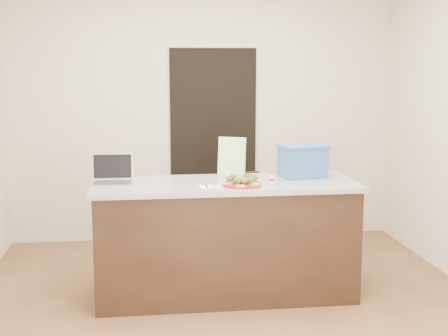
{
  "coord_description": "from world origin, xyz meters",
  "views": [
    {
      "loc": [
        -0.62,
        -4.48,
        1.81
      ],
      "look_at": [
        -0.02,
        0.2,
        1.04
      ],
      "focal_mm": 50.0,
      "sensor_mm": 36.0,
      "label": 1
    }
  ],
  "objects": [
    {
      "name": "pepper_rings",
      "position": [
        0.11,
        0.08,
        0.94
      ],
      "size": [
        0.28,
        0.29,
        0.01
      ],
      "color": "yellow",
      "rests_on": "plate"
    },
    {
      "name": "laptop",
      "position": [
        -0.87,
        0.33,
        0.98
      ],
      "size": [
        0.32,
        0.26,
        0.23
      ],
      "rotation": [
        0.0,
        0.0,
        -0.02
      ],
      "color": "#A9A8AD",
      "rests_on": "island"
    },
    {
      "name": "yogurt_bottle",
      "position": [
        0.35,
        0.18,
        0.95
      ],
      "size": [
        0.04,
        0.04,
        0.08
      ],
      "rotation": [
        0.0,
        0.0,
        0.24
      ],
      "color": "white",
      "rests_on": "island"
    },
    {
      "name": "doorway",
      "position": [
        0.1,
        1.98,
        1.0
      ],
      "size": [
        0.9,
        0.02,
        2.0
      ],
      "primitive_type": "cube",
      "color": "black",
      "rests_on": "ground"
    },
    {
      "name": "ground",
      "position": [
        0.0,
        0.0,
        0.0
      ],
      "size": [
        4.0,
        4.0,
        0.0
      ],
      "primitive_type": "plane",
      "color": "brown",
      "rests_on": "ground"
    },
    {
      "name": "leaflet",
      "position": [
        0.08,
        0.47,
        1.08
      ],
      "size": [
        0.23,
        0.13,
        0.32
      ],
      "primitive_type": "cube",
      "rotation": [
        -0.14,
        0.0,
        -0.38
      ],
      "color": "white",
      "rests_on": "island"
    },
    {
      "name": "blue_box",
      "position": [
        0.65,
        0.38,
        1.05
      ],
      "size": [
        0.41,
        0.33,
        0.26
      ],
      "rotation": [
        0.0,
        0.0,
        0.19
      ],
      "color": "#295494",
      "rests_on": "island"
    },
    {
      "name": "knife",
      "position": [
        -0.12,
        0.07,
        0.93
      ],
      "size": [
        0.06,
        0.17,
        0.01
      ],
      "rotation": [
        0.0,
        0.0,
        0.52
      ],
      "color": "silver",
      "rests_on": "napkin"
    },
    {
      "name": "room_shell",
      "position": [
        0.0,
        0.0,
        1.62
      ],
      "size": [
        4.0,
        4.0,
        4.0
      ],
      "color": "white",
      "rests_on": "ground"
    },
    {
      "name": "fork",
      "position": [
        -0.17,
        0.09,
        0.93
      ],
      "size": [
        0.03,
        0.16,
        0.0
      ],
      "rotation": [
        0.0,
        0.0,
        -0.01
      ],
      "color": "silver",
      "rests_on": "napkin"
    },
    {
      "name": "napkin",
      "position": [
        -0.15,
        0.08,
        0.92
      ],
      "size": [
        0.15,
        0.15,
        0.01
      ],
      "primitive_type": "cube",
      "rotation": [
        0.0,
        0.0,
        0.13
      ],
      "color": "white",
      "rests_on": "island"
    },
    {
      "name": "broccoli",
      "position": [
        0.11,
        0.08,
        0.98
      ],
      "size": [
        0.25,
        0.23,
        0.04
      ],
      "color": "#224612",
      "rests_on": "plate"
    },
    {
      "name": "meatballs",
      "position": [
        0.11,
        0.09,
        0.96
      ],
      "size": [
        0.11,
        0.11,
        0.04
      ],
      "color": "brown",
      "rests_on": "plate"
    },
    {
      "name": "island",
      "position": [
        0.0,
        0.25,
        0.46
      ],
      "size": [
        2.06,
        0.76,
        0.92
      ],
      "color": "black",
      "rests_on": "ground"
    },
    {
      "name": "chair",
      "position": [
        0.27,
        1.08,
        0.47
      ],
      "size": [
        0.47,
        0.48,
        0.83
      ],
      "rotation": [
        0.0,
        0.0,
        0.35
      ],
      "color": "#311F0E",
      "rests_on": "ground"
    },
    {
      "name": "plate",
      "position": [
        0.11,
        0.08,
        0.93
      ],
      "size": [
        0.29,
        0.29,
        0.02
      ],
      "rotation": [
        0.0,
        0.0,
        0.02
      ],
      "color": "maroon",
      "rests_on": "island"
    }
  ]
}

